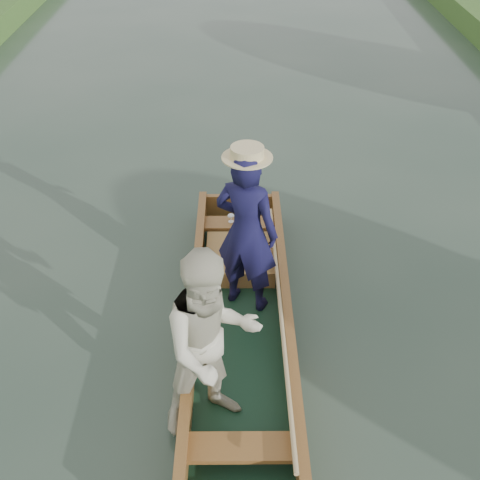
{
  "coord_description": "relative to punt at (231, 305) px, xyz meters",
  "views": [
    {
      "loc": [
        -0.04,
        -4.81,
        4.79
      ],
      "look_at": [
        0.0,
        0.6,
        0.95
      ],
      "focal_mm": 45.0,
      "sensor_mm": 36.0,
      "label": 1
    }
  ],
  "objects": [
    {
      "name": "punt",
      "position": [
        0.0,
        0.0,
        0.0
      ],
      "size": [
        1.39,
        5.0,
        2.08
      ],
      "color": "#13311F",
      "rests_on": "ground"
    },
    {
      "name": "ground",
      "position": [
        0.09,
        0.26,
        -0.76
      ],
      "size": [
        120.0,
        120.0,
        0.0
      ],
      "primitive_type": "plane",
      "color": "#283D30",
      "rests_on": "ground"
    }
  ]
}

